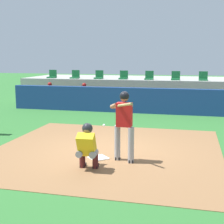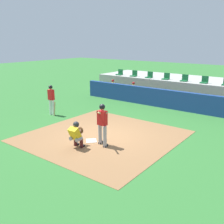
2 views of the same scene
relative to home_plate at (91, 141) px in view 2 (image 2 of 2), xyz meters
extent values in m
plane|color=#2D6B2D|center=(0.00, 0.80, -0.02)|extent=(80.00, 80.00, 0.00)
cube|color=olive|center=(0.00, 0.80, -0.02)|extent=(6.40, 6.40, 0.01)
cube|color=white|center=(0.00, 0.00, 0.00)|extent=(0.62, 0.62, 0.02)
cylinder|color=#99999E|center=(0.51, 0.00, 0.44)|extent=(0.15, 0.15, 0.92)
cylinder|color=#99999E|center=(0.89, -0.16, 0.44)|extent=(0.15, 0.15, 0.92)
cube|color=red|center=(0.70, -0.08, 1.20)|extent=(0.39, 0.25, 0.60)
sphere|color=#996B4C|center=(0.70, -0.08, 1.63)|extent=(0.21, 0.21, 0.21)
sphere|color=black|center=(0.70, -0.08, 1.66)|extent=(0.24, 0.24, 0.24)
cylinder|color=#996B4C|center=(0.43, -0.05, 1.41)|extent=(0.25, 0.25, 0.17)
cylinder|color=#996B4C|center=(0.62, 0.00, 1.41)|extent=(0.57, 0.16, 0.18)
cylinder|color=tan|center=(0.66, -0.25, 1.45)|extent=(0.67, 0.62, 0.24)
cube|color=black|center=(0.49, 0.06, 0.02)|extent=(0.17, 0.28, 0.09)
cube|color=black|center=(0.88, -0.10, 0.02)|extent=(0.17, 0.28, 0.09)
cylinder|color=gray|center=(-0.17, -0.93, 0.40)|extent=(0.18, 0.33, 0.16)
cylinder|color=#4C1919|center=(-0.18, -0.78, 0.19)|extent=(0.14, 0.14, 0.42)
cube|color=black|center=(-0.18, -0.72, 0.02)|extent=(0.12, 0.25, 0.08)
cylinder|color=gray|center=(0.15, -0.91, 0.40)|extent=(0.18, 0.33, 0.16)
cylinder|color=#4C1919|center=(0.14, -0.76, 0.19)|extent=(0.14, 0.14, 0.42)
cube|color=black|center=(0.14, -0.70, 0.02)|extent=(0.12, 0.25, 0.08)
cube|color=gold|center=(-0.01, -0.97, 0.62)|extent=(0.43, 0.46, 0.57)
cube|color=#2D2D33|center=(-0.01, -0.85, 0.62)|extent=(0.39, 0.27, 0.45)
sphere|color=#996B4C|center=(-0.01, -0.89, 0.96)|extent=(0.21, 0.21, 0.21)
sphere|color=#232328|center=(-0.01, -0.87, 0.98)|extent=(0.25, 0.25, 0.25)
cylinder|color=#996B4C|center=(-0.06, -0.75, 0.62)|extent=(0.13, 0.46, 0.10)
ellipsoid|color=brown|center=(-0.11, -0.53, 0.62)|extent=(0.29, 0.14, 0.30)
sphere|color=white|center=(0.03, 0.43, 0.78)|extent=(0.07, 0.07, 0.07)
cylinder|color=silver|center=(-4.72, 1.70, 0.44)|extent=(0.14, 0.14, 0.92)
cylinder|color=silver|center=(-4.48, 1.70, 0.44)|extent=(0.14, 0.14, 0.92)
cube|color=red|center=(-4.60, 1.70, 1.20)|extent=(0.36, 0.22, 0.60)
sphere|color=#996B4C|center=(-4.60, 1.70, 1.62)|extent=(0.20, 0.20, 0.20)
sphere|color=black|center=(-4.60, 1.70, 1.65)|extent=(0.23, 0.23, 0.23)
cylinder|color=tan|center=(-4.30, 1.65, 0.40)|extent=(0.18, 0.06, 0.85)
cube|color=navy|center=(0.00, 7.30, 0.58)|extent=(13.00, 0.30, 1.20)
cube|color=olive|center=(0.00, 8.30, 0.20)|extent=(11.80, 0.44, 0.45)
cylinder|color=#939399|center=(-5.21, 8.05, 0.47)|extent=(0.15, 0.40, 0.15)
cylinder|color=#939399|center=(-5.21, 7.85, 0.20)|extent=(0.13, 0.13, 0.45)
cube|color=maroon|center=(-5.21, 7.80, 0.02)|extent=(0.11, 0.24, 0.08)
cylinder|color=#939399|center=(-4.95, 8.05, 0.47)|extent=(0.15, 0.40, 0.15)
cylinder|color=#939399|center=(-4.95, 7.85, 0.20)|extent=(0.13, 0.13, 0.45)
cube|color=maroon|center=(-4.95, 7.80, 0.02)|extent=(0.11, 0.24, 0.08)
cube|color=gold|center=(-5.08, 8.27, 0.74)|extent=(0.36, 0.22, 0.54)
sphere|color=tan|center=(-5.08, 8.27, 1.13)|extent=(0.20, 0.20, 0.20)
sphere|color=maroon|center=(-5.08, 8.27, 1.17)|extent=(0.22, 0.22, 0.22)
cylinder|color=tan|center=(-5.28, 8.13, 0.63)|extent=(0.09, 0.41, 0.22)
cylinder|color=tan|center=(-4.88, 8.13, 0.63)|extent=(0.09, 0.41, 0.22)
cylinder|color=#939399|center=(-3.28, 8.05, 0.47)|extent=(0.15, 0.40, 0.15)
cylinder|color=#939399|center=(-3.28, 7.85, 0.20)|extent=(0.13, 0.13, 0.45)
cube|color=maroon|center=(-3.28, 7.80, 0.02)|extent=(0.11, 0.24, 0.08)
cylinder|color=#939399|center=(-3.02, 8.05, 0.47)|extent=(0.15, 0.40, 0.15)
cylinder|color=#939399|center=(-3.02, 7.85, 0.20)|extent=(0.13, 0.13, 0.45)
cube|color=maroon|center=(-3.02, 7.80, 0.02)|extent=(0.11, 0.24, 0.08)
cube|color=gold|center=(-3.15, 8.27, 0.74)|extent=(0.36, 0.22, 0.54)
sphere|color=beige|center=(-3.15, 8.27, 1.13)|extent=(0.20, 0.20, 0.20)
sphere|color=maroon|center=(-3.15, 8.27, 1.17)|extent=(0.22, 0.22, 0.22)
cylinder|color=beige|center=(-3.35, 8.13, 0.63)|extent=(0.09, 0.41, 0.22)
cylinder|color=beige|center=(-2.95, 8.13, 0.63)|extent=(0.09, 0.41, 0.22)
cube|color=#9E9E99|center=(0.00, 11.70, 0.68)|extent=(15.00, 4.40, 1.40)
cube|color=#196033|center=(-5.78, 10.10, 1.42)|extent=(0.46, 0.46, 0.08)
cube|color=#196033|center=(-5.78, 10.30, 1.66)|extent=(0.46, 0.06, 0.40)
cube|color=#196033|center=(-4.33, 10.10, 1.42)|extent=(0.46, 0.46, 0.08)
cube|color=#196033|center=(-4.33, 10.30, 1.66)|extent=(0.46, 0.06, 0.40)
cube|color=#196033|center=(-2.89, 10.10, 1.42)|extent=(0.46, 0.46, 0.08)
cube|color=#196033|center=(-2.89, 10.30, 1.66)|extent=(0.46, 0.06, 0.40)
cube|color=#196033|center=(-1.44, 10.10, 1.42)|extent=(0.46, 0.46, 0.08)
cube|color=#196033|center=(-1.44, 10.30, 1.66)|extent=(0.46, 0.06, 0.40)
cube|color=#196033|center=(0.00, 10.10, 1.42)|extent=(0.46, 0.46, 0.08)
cube|color=#196033|center=(0.00, 10.30, 1.66)|extent=(0.46, 0.06, 0.40)
cube|color=#196033|center=(1.44, 10.10, 1.42)|extent=(0.46, 0.46, 0.08)
cube|color=#196033|center=(1.44, 10.30, 1.66)|extent=(0.46, 0.06, 0.40)
camera|label=1|loc=(2.31, -7.96, 2.62)|focal=52.54mm
camera|label=2|loc=(7.10, -7.82, 4.25)|focal=41.30mm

